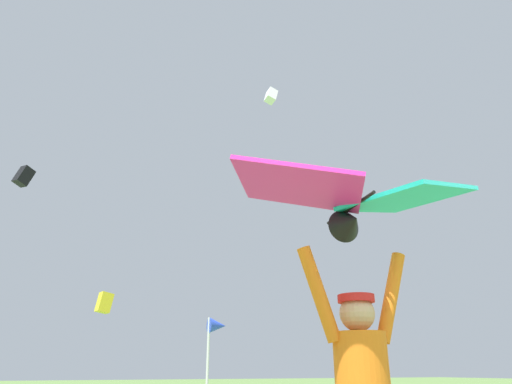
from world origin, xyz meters
The scene contains 5 objects.
held_stunt_kite centered at (-0.03, 0.26, 2.26)m, with size 1.85×1.08×0.41m.
distant_kite_white_far_center centered at (8.07, 17.78, 15.73)m, with size 0.78×0.69×1.05m.
distant_kite_yellow_overhead_distant centered at (1.44, 28.26, 5.07)m, with size 1.07×0.92×1.31m.
distant_kite_black_low_left centered at (-4.29, 27.13, 12.21)m, with size 1.29×1.05×1.37m.
marker_flag centered at (0.62, 4.89, 1.67)m, with size 0.30×0.24×1.92m.
Camera 1 is at (-1.89, -2.19, 1.15)m, focal length 32.06 mm.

